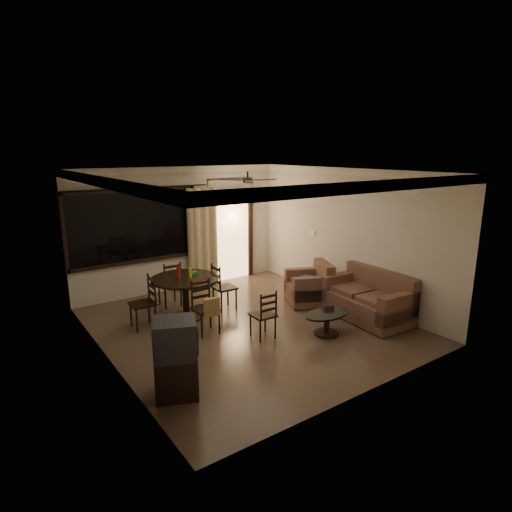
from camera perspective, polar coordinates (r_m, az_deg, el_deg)
ground at (r=7.99m, az=-1.03°, el=-9.25°), size 5.50×5.50×0.00m
room_shell at (r=9.26m, az=-4.18°, el=5.72°), size 5.50×6.70×5.50m
dining_table at (r=8.26m, az=-9.40°, el=-4.00°), size 1.28×1.28×1.02m
dining_chair_west at (r=8.09m, az=-14.75°, el=-7.28°), size 0.43×0.43×0.95m
dining_chair_east at (r=8.72m, az=-4.27°, el=-5.29°), size 0.43×0.43×0.95m
dining_chair_south at (r=7.64m, az=-6.64°, el=-8.02°), size 0.43×0.49×0.95m
dining_chair_north at (r=9.06m, az=-11.36°, el=-4.79°), size 0.43×0.43×0.95m
tv_cabinet at (r=5.80m, az=-10.64°, el=-13.21°), size 0.70×0.67×1.05m
sofa at (r=8.50m, az=14.86°, el=-5.69°), size 1.02×1.75×0.90m
armchair at (r=9.08m, az=7.37°, el=-4.11°), size 1.12×1.12×0.85m
coffee_table at (r=7.65m, az=9.43°, el=-8.42°), size 0.89×0.54×0.39m
side_chair at (r=7.43m, az=0.97°, el=-8.98°), size 0.39×0.39×0.86m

